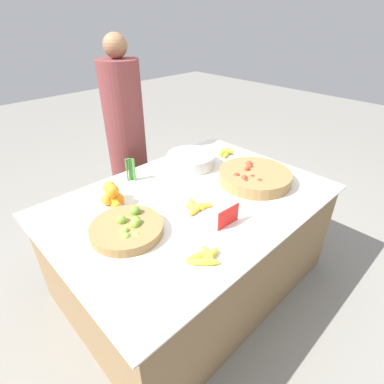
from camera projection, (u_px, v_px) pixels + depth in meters
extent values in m
plane|color=gray|center=(192.00, 278.00, 2.19)|extent=(12.00, 12.00, 0.00)
cube|color=olive|center=(192.00, 243.00, 2.01)|extent=(1.62, 1.14, 0.68)
cube|color=silver|center=(192.00, 200.00, 1.83)|extent=(1.68, 1.19, 0.01)
cylinder|color=olive|center=(126.00, 229.00, 1.54)|extent=(0.38, 0.38, 0.05)
sphere|color=#89BC42|center=(136.00, 223.00, 1.55)|extent=(0.05, 0.05, 0.05)
sphere|color=#89BC42|center=(120.00, 220.00, 1.55)|extent=(0.04, 0.04, 0.04)
sphere|color=#6BA333|center=(135.00, 211.00, 1.61)|extent=(0.05, 0.05, 0.05)
sphere|color=#7AB238|center=(136.00, 220.00, 1.57)|extent=(0.04, 0.04, 0.04)
sphere|color=#7AB238|center=(135.00, 225.00, 1.52)|extent=(0.05, 0.05, 0.05)
sphere|color=#89BC42|center=(137.00, 237.00, 1.48)|extent=(0.05, 0.05, 0.05)
sphere|color=#6BA333|center=(139.00, 231.00, 1.53)|extent=(0.05, 0.05, 0.05)
sphere|color=#89BC42|center=(104.00, 229.00, 1.54)|extent=(0.04, 0.04, 0.04)
sphere|color=#89BC42|center=(126.00, 237.00, 1.46)|extent=(0.05, 0.05, 0.05)
sphere|color=#7AB238|center=(137.00, 222.00, 1.54)|extent=(0.05, 0.05, 0.05)
sphere|color=#7AB238|center=(122.00, 220.00, 1.54)|extent=(0.05, 0.05, 0.05)
sphere|color=#89BC42|center=(125.00, 231.00, 1.49)|extent=(0.04, 0.04, 0.04)
sphere|color=#7AB238|center=(137.00, 225.00, 1.57)|extent=(0.04, 0.04, 0.04)
cylinder|color=olive|center=(255.00, 177.00, 1.99)|extent=(0.48, 0.48, 0.08)
sphere|color=red|center=(259.00, 182.00, 1.89)|extent=(0.05, 0.05, 0.05)
sphere|color=red|center=(266.00, 178.00, 2.01)|extent=(0.05, 0.05, 0.05)
sphere|color=red|center=(246.00, 182.00, 1.88)|extent=(0.04, 0.04, 0.04)
sphere|color=red|center=(252.00, 179.00, 1.93)|extent=(0.05, 0.05, 0.05)
sphere|color=red|center=(264.00, 170.00, 2.12)|extent=(0.04, 0.04, 0.04)
sphere|color=red|center=(237.00, 176.00, 1.94)|extent=(0.04, 0.04, 0.04)
sphere|color=red|center=(247.00, 169.00, 1.99)|extent=(0.04, 0.04, 0.04)
sphere|color=red|center=(249.00, 165.00, 2.07)|extent=(0.05, 0.05, 0.05)
sphere|color=red|center=(253.00, 165.00, 2.10)|extent=(0.04, 0.04, 0.04)
sphere|color=red|center=(254.00, 176.00, 2.02)|extent=(0.04, 0.04, 0.04)
sphere|color=red|center=(250.00, 167.00, 2.04)|extent=(0.04, 0.04, 0.04)
sphere|color=red|center=(254.00, 179.00, 1.98)|extent=(0.05, 0.05, 0.05)
sphere|color=red|center=(273.00, 174.00, 1.99)|extent=(0.05, 0.05, 0.05)
sphere|color=red|center=(244.00, 178.00, 1.90)|extent=(0.04, 0.04, 0.04)
sphere|color=orange|center=(118.00, 199.00, 1.75)|extent=(0.08, 0.08, 0.08)
sphere|color=orange|center=(107.00, 200.00, 1.76)|extent=(0.07, 0.07, 0.07)
sphere|color=orange|center=(116.00, 207.00, 1.70)|extent=(0.07, 0.07, 0.07)
sphere|color=orange|center=(109.00, 187.00, 1.77)|extent=(0.08, 0.08, 0.08)
sphere|color=orange|center=(112.00, 191.00, 1.72)|extent=(0.08, 0.08, 0.08)
cylinder|color=#B7B7BF|center=(191.00, 160.00, 2.20)|extent=(0.35, 0.35, 0.09)
cube|color=red|center=(228.00, 217.00, 1.58)|extent=(0.16, 0.01, 0.11)
cylinder|color=#428438|center=(132.00, 169.00, 2.00)|extent=(0.01, 0.01, 0.16)
cylinder|color=#4C8E42|center=(135.00, 170.00, 1.98)|extent=(0.01, 0.01, 0.16)
cylinder|color=#4C8E42|center=(129.00, 170.00, 1.99)|extent=(0.01, 0.01, 0.16)
cylinder|color=#4C8E42|center=(132.00, 168.00, 2.00)|extent=(0.01, 0.01, 0.16)
cylinder|color=#4C8E42|center=(131.00, 169.00, 2.00)|extent=(0.01, 0.01, 0.16)
cylinder|color=#4C8E42|center=(133.00, 170.00, 1.99)|extent=(0.01, 0.01, 0.16)
cylinder|color=#4C8E42|center=(132.00, 168.00, 2.00)|extent=(0.01, 0.01, 0.16)
cylinder|color=#4C8E42|center=(131.00, 169.00, 2.00)|extent=(0.01, 0.01, 0.16)
cylinder|color=#428438|center=(127.00, 170.00, 1.98)|extent=(0.01, 0.01, 0.16)
ellipsoid|color=yellow|center=(194.00, 207.00, 1.73)|extent=(0.09, 0.12, 0.03)
ellipsoid|color=yellow|center=(196.00, 210.00, 1.70)|extent=(0.13, 0.06, 0.03)
ellipsoid|color=yellow|center=(192.00, 205.00, 1.75)|extent=(0.12, 0.14, 0.03)
ellipsoid|color=yellow|center=(200.00, 206.00, 1.74)|extent=(0.14, 0.11, 0.03)
ellipsoid|color=yellow|center=(227.00, 154.00, 2.37)|extent=(0.14, 0.05, 0.03)
ellipsoid|color=yellow|center=(227.00, 151.00, 2.40)|extent=(0.14, 0.10, 0.03)
ellipsoid|color=yellow|center=(226.00, 154.00, 2.36)|extent=(0.15, 0.10, 0.03)
ellipsoid|color=yellow|center=(225.00, 153.00, 2.38)|extent=(0.11, 0.07, 0.03)
ellipsoid|color=yellow|center=(227.00, 151.00, 2.36)|extent=(0.09, 0.12, 0.03)
ellipsoid|color=yellow|center=(224.00, 151.00, 2.36)|extent=(0.13, 0.06, 0.03)
ellipsoid|color=yellow|center=(199.00, 256.00, 1.38)|extent=(0.14, 0.08, 0.04)
ellipsoid|color=yellow|center=(203.00, 262.00, 1.35)|extent=(0.13, 0.13, 0.03)
ellipsoid|color=yellow|center=(210.00, 255.00, 1.39)|extent=(0.12, 0.05, 0.04)
ellipsoid|color=yellow|center=(208.00, 254.00, 1.40)|extent=(0.08, 0.13, 0.03)
cylinder|color=brown|center=(127.00, 148.00, 2.50)|extent=(0.31, 0.31, 1.38)
sphere|color=#896042|center=(115.00, 45.00, 2.09)|extent=(0.17, 0.17, 0.17)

